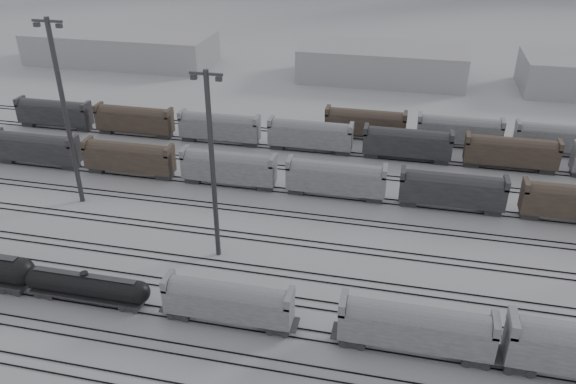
% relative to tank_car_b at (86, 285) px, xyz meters
% --- Properties ---
extents(ground, '(900.00, 900.00, 0.00)m').
position_rel_tank_car_b_xyz_m(ground, '(15.67, -1.00, -2.20)').
color(ground, '#B4B4B9').
rests_on(ground, ground).
extents(tracks, '(220.00, 71.50, 0.16)m').
position_rel_tank_car_b_xyz_m(tracks, '(15.67, 16.50, -2.12)').
color(tracks, black).
rests_on(tracks, ground).
extents(tank_car_b, '(15.36, 2.56, 3.80)m').
position_rel_tank_car_b_xyz_m(tank_car_b, '(0.00, 0.00, 0.00)').
color(tank_car_b, black).
rests_on(tank_car_b, ground).
extents(hopper_car_a, '(14.01, 2.78, 5.01)m').
position_rel_tank_car_b_xyz_m(hopper_car_a, '(16.74, 0.00, 0.90)').
color(hopper_car_a, black).
rests_on(hopper_car_a, ground).
extents(hopper_car_b, '(15.28, 3.03, 5.46)m').
position_rel_tank_car_b_xyz_m(hopper_car_b, '(36.23, 0.00, 1.18)').
color(hopper_car_b, black).
rests_on(hopper_car_b, ground).
extents(light_mast_b, '(4.34, 0.69, 27.11)m').
position_rel_tank_car_b_xyz_m(light_mast_b, '(-13.40, 21.09, 12.18)').
color(light_mast_b, '#38383A').
rests_on(light_mast_b, ground).
extents(light_mast_c, '(3.87, 0.62, 24.21)m').
position_rel_tank_car_b_xyz_m(light_mast_c, '(11.30, 12.21, 10.65)').
color(light_mast_c, '#38383A').
rests_on(light_mast_c, ground).
extents(bg_string_near, '(151.00, 3.00, 5.60)m').
position_rel_tank_car_b_xyz_m(bg_string_near, '(23.67, 31.00, 0.60)').
color(bg_string_near, gray).
rests_on(bg_string_near, ground).
extents(bg_string_mid, '(151.00, 3.00, 5.60)m').
position_rel_tank_car_b_xyz_m(bg_string_mid, '(33.67, 47.00, 0.60)').
color(bg_string_mid, black).
rests_on(bg_string_mid, ground).
extents(bg_string_far, '(66.00, 3.00, 5.60)m').
position_rel_tank_car_b_xyz_m(bg_string_far, '(51.17, 55.00, 0.60)').
color(bg_string_far, '#4D3F31').
rests_on(bg_string_far, ground).
extents(warehouse_left, '(50.00, 18.00, 8.00)m').
position_rel_tank_car_b_xyz_m(warehouse_left, '(-44.33, 94.00, 1.80)').
color(warehouse_left, '#A6A7A9').
rests_on(warehouse_left, ground).
extents(warehouse_mid, '(40.00, 18.00, 8.00)m').
position_rel_tank_car_b_xyz_m(warehouse_mid, '(25.67, 94.00, 1.80)').
color(warehouse_mid, '#A6A7A9').
rests_on(warehouse_mid, ground).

